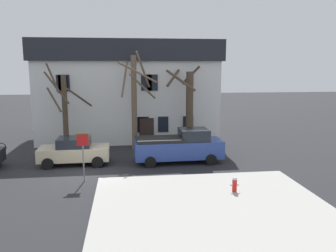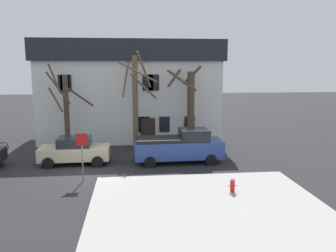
{
  "view_description": "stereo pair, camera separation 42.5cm",
  "coord_description": "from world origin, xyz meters",
  "px_view_note": "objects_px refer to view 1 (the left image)",
  "views": [
    {
      "loc": [
        2.24,
        -19.26,
        5.97
      ],
      "look_at": [
        4.92,
        1.93,
        2.34
      ],
      "focal_mm": 37.31,
      "sensor_mm": 36.0,
      "label": 1
    },
    {
      "loc": [
        2.66,
        -19.31,
        5.97
      ],
      "look_at": [
        4.92,
        1.93,
        2.34
      ],
      "focal_mm": 37.31,
      "sensor_mm": 36.0,
      "label": 2
    }
  ],
  "objects_px": {
    "tree_bare_near": "(65,109)",
    "tree_bare_mid": "(135,99)",
    "pickup_truck_blue": "(179,146)",
    "street_sign_pole": "(83,148)",
    "tree_bare_far": "(188,106)",
    "car_beige_sedan": "(74,151)",
    "building_main": "(128,89)",
    "fire_hydrant": "(235,184)"
  },
  "relations": [
    {
      "from": "tree_bare_near",
      "to": "tree_bare_mid",
      "type": "bearing_deg",
      "value": 0.23
    },
    {
      "from": "tree_bare_near",
      "to": "pickup_truck_blue",
      "type": "height_order",
      "value": "tree_bare_near"
    },
    {
      "from": "tree_bare_near",
      "to": "street_sign_pole",
      "type": "xyz_separation_m",
      "value": [
        1.99,
        -6.99,
        -1.2
      ]
    },
    {
      "from": "street_sign_pole",
      "to": "tree_bare_far",
      "type": "bearing_deg",
      "value": 46.07
    },
    {
      "from": "tree_bare_mid",
      "to": "car_beige_sedan",
      "type": "relative_size",
      "value": 1.66
    },
    {
      "from": "building_main",
      "to": "street_sign_pole",
      "type": "xyz_separation_m",
      "value": [
        -2.53,
        -12.54,
        -2.26
      ]
    },
    {
      "from": "tree_bare_near",
      "to": "tree_bare_far",
      "type": "xyz_separation_m",
      "value": [
        8.85,
        0.12,
        0.12
      ]
    },
    {
      "from": "building_main",
      "to": "tree_bare_near",
      "type": "bearing_deg",
      "value": -129.21
    },
    {
      "from": "fire_hydrant",
      "to": "street_sign_pole",
      "type": "distance_m",
      "value": 7.89
    },
    {
      "from": "car_beige_sedan",
      "to": "tree_bare_far",
      "type": "bearing_deg",
      "value": 25.09
    },
    {
      "from": "tree_bare_far",
      "to": "pickup_truck_blue",
      "type": "xyz_separation_m",
      "value": [
        -1.3,
        -3.94,
        -2.13
      ]
    },
    {
      "from": "tree_bare_far",
      "to": "pickup_truck_blue",
      "type": "height_order",
      "value": "tree_bare_far"
    },
    {
      "from": "tree_bare_mid",
      "to": "pickup_truck_blue",
      "type": "bearing_deg",
      "value": -55.61
    },
    {
      "from": "street_sign_pole",
      "to": "tree_bare_near",
      "type": "bearing_deg",
      "value": 105.91
    },
    {
      "from": "tree_bare_mid",
      "to": "pickup_truck_blue",
      "type": "relative_size",
      "value": 1.26
    },
    {
      "from": "pickup_truck_blue",
      "to": "street_sign_pole",
      "type": "relative_size",
      "value": 2.15
    },
    {
      "from": "tree_bare_mid",
      "to": "street_sign_pole",
      "type": "height_order",
      "value": "tree_bare_mid"
    },
    {
      "from": "building_main",
      "to": "fire_hydrant",
      "type": "height_order",
      "value": "building_main"
    },
    {
      "from": "building_main",
      "to": "tree_bare_near",
      "type": "xyz_separation_m",
      "value": [
        -4.52,
        -5.55,
        -1.05
      ]
    },
    {
      "from": "tree_bare_near",
      "to": "fire_hydrant",
      "type": "relative_size",
      "value": 8.73
    },
    {
      "from": "car_beige_sedan",
      "to": "fire_hydrant",
      "type": "xyz_separation_m",
      "value": [
        8.22,
        -6.2,
        -0.36
      ]
    },
    {
      "from": "tree_bare_near",
      "to": "tree_bare_far",
      "type": "bearing_deg",
      "value": 0.76
    },
    {
      "from": "car_beige_sedan",
      "to": "tree_bare_mid",
      "type": "bearing_deg",
      "value": 42.62
    },
    {
      "from": "building_main",
      "to": "tree_bare_mid",
      "type": "distance_m",
      "value": 5.55
    },
    {
      "from": "building_main",
      "to": "car_beige_sedan",
      "type": "distance_m",
      "value": 10.24
    },
    {
      "from": "tree_bare_far",
      "to": "fire_hydrant",
      "type": "xyz_separation_m",
      "value": [
        0.43,
        -9.85,
        -2.66
      ]
    },
    {
      "from": "tree_bare_mid",
      "to": "pickup_truck_blue",
      "type": "height_order",
      "value": "tree_bare_mid"
    },
    {
      "from": "tree_bare_far",
      "to": "pickup_truck_blue",
      "type": "relative_size",
      "value": 1.09
    },
    {
      "from": "tree_bare_far",
      "to": "pickup_truck_blue",
      "type": "distance_m",
      "value": 4.66
    },
    {
      "from": "tree_bare_far",
      "to": "street_sign_pole",
      "type": "xyz_separation_m",
      "value": [
        -6.85,
        -7.11,
        -1.33
      ]
    },
    {
      "from": "pickup_truck_blue",
      "to": "fire_hydrant",
      "type": "distance_m",
      "value": 6.18
    },
    {
      "from": "pickup_truck_blue",
      "to": "street_sign_pole",
      "type": "distance_m",
      "value": 6.44
    },
    {
      "from": "car_beige_sedan",
      "to": "fire_hydrant",
      "type": "bearing_deg",
      "value": -37.04
    },
    {
      "from": "tree_bare_mid",
      "to": "tree_bare_far",
      "type": "height_order",
      "value": "tree_bare_mid"
    },
    {
      "from": "tree_bare_mid",
      "to": "fire_hydrant",
      "type": "relative_size",
      "value": 9.87
    },
    {
      "from": "tree_bare_near",
      "to": "tree_bare_mid",
      "type": "relative_size",
      "value": 0.88
    },
    {
      "from": "building_main",
      "to": "tree_bare_far",
      "type": "distance_m",
      "value": 7.0
    },
    {
      "from": "tree_bare_mid",
      "to": "fire_hydrant",
      "type": "bearing_deg",
      "value": -65.91
    },
    {
      "from": "car_beige_sedan",
      "to": "street_sign_pole",
      "type": "height_order",
      "value": "street_sign_pole"
    },
    {
      "from": "building_main",
      "to": "tree_bare_far",
      "type": "bearing_deg",
      "value": -51.48
    },
    {
      "from": "tree_bare_mid",
      "to": "tree_bare_far",
      "type": "bearing_deg",
      "value": 1.44
    },
    {
      "from": "car_beige_sedan",
      "to": "pickup_truck_blue",
      "type": "distance_m",
      "value": 6.5
    }
  ]
}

